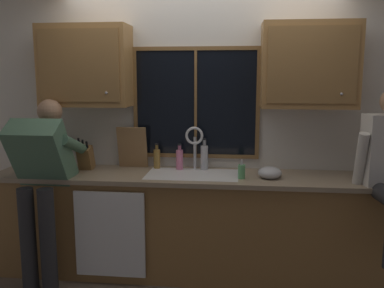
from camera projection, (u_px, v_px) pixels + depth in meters
name	position (u px, v px, depth m)	size (l,w,h in m)	color
back_wall	(202.00, 129.00, 3.93)	(5.95, 0.12, 2.55)	silver
window_glass	(196.00, 103.00, 3.82)	(1.10, 0.02, 0.95)	black
window_frame_top	(196.00, 48.00, 3.73)	(1.17, 0.02, 0.04)	brown
window_frame_bottom	(196.00, 156.00, 3.90)	(1.17, 0.02, 0.04)	brown
window_frame_left	(135.00, 103.00, 3.88)	(0.04, 0.02, 0.95)	brown
window_frame_right	(258.00, 104.00, 3.75)	(0.04, 0.02, 0.95)	brown
window_mullion_center	(196.00, 103.00, 3.81)	(0.02, 0.02, 0.95)	brown
lower_cabinet_run	(198.00, 226.00, 3.72)	(3.55, 0.58, 0.88)	olive
countertop	(198.00, 177.00, 3.62)	(3.61, 0.62, 0.04)	gray
dishwasher_front	(110.00, 234.00, 3.48)	(0.60, 0.02, 0.74)	white
upper_cabinet_left	(86.00, 66.00, 3.72)	(0.80, 0.36, 0.72)	#9E703D
upper_cabinet_right	(309.00, 65.00, 3.50)	(0.80, 0.36, 0.72)	#9E703D
sink	(192.00, 185.00, 3.65)	(0.80, 0.46, 0.21)	silver
faucet	(195.00, 143.00, 3.77)	(0.18, 0.09, 0.40)	silver
person_standing	(42.00, 174.00, 3.45)	(0.53, 0.68, 1.58)	#262628
knife_block	(86.00, 158.00, 3.81)	(0.12, 0.18, 0.32)	brown
cutting_board	(132.00, 147.00, 3.87)	(0.27, 0.02, 0.39)	#997047
mixing_bowl	(270.00, 173.00, 3.50)	(0.20, 0.20, 0.10)	#B7B7BC
soap_dispenser	(242.00, 171.00, 3.48)	(0.06, 0.07, 0.17)	#59A566
bottle_green_glass	(204.00, 157.00, 3.80)	(0.07, 0.07, 0.29)	#B7B7BC
bottle_tall_clear	(180.00, 159.00, 3.81)	(0.06, 0.06, 0.24)	pink
bottle_amber_small	(157.00, 158.00, 3.86)	(0.06, 0.06, 0.23)	olive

